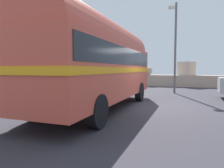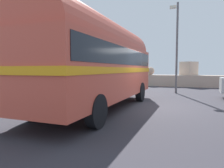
% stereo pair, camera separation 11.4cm
% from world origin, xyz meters
% --- Properties ---
extents(ground, '(32.00, 26.00, 0.02)m').
position_xyz_m(ground, '(0.00, 0.00, 0.01)').
color(ground, '#333138').
extents(breakwater, '(31.36, 2.12, 2.39)m').
position_xyz_m(breakwater, '(0.25, 11.79, 0.68)').
color(breakwater, '#BDA695').
rests_on(breakwater, ground).
extents(vintage_coach, '(2.50, 8.59, 3.70)m').
position_xyz_m(vintage_coach, '(-1.78, -1.27, 2.05)').
color(vintage_coach, black).
rests_on(vintage_coach, ground).
extents(second_coach, '(2.54, 8.61, 3.70)m').
position_xyz_m(second_coach, '(-6.88, 0.15, 2.05)').
color(second_coach, black).
rests_on(second_coach, ground).
extents(lamp_post, '(0.64, 0.84, 6.12)m').
position_xyz_m(lamp_post, '(0.75, 5.73, 3.46)').
color(lamp_post, '#5B5B60').
rests_on(lamp_post, ground).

